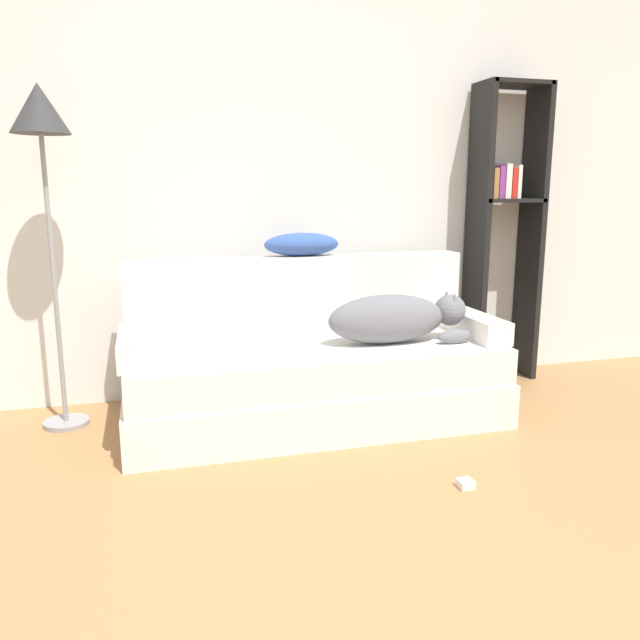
% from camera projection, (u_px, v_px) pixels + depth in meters
% --- Properties ---
extents(wall_back, '(7.15, 0.06, 2.70)m').
position_uv_depth(wall_back, '(285.00, 165.00, 3.65)').
color(wall_back, silver).
rests_on(wall_back, ground_plane).
extents(couch, '(1.94, 0.81, 0.42)m').
position_uv_depth(couch, '(315.00, 384.00, 3.28)').
color(couch, silver).
rests_on(couch, ground_plane).
extents(couch_backrest, '(1.90, 0.15, 0.43)m').
position_uv_depth(couch_backrest, '(299.00, 294.00, 3.50)').
color(couch_backrest, silver).
rests_on(couch_backrest, couch).
extents(couch_arm_left, '(0.15, 0.62, 0.12)m').
position_uv_depth(couch_arm_left, '(135.00, 345.00, 2.98)').
color(couch_arm_left, silver).
rests_on(couch_arm_left, couch).
extents(couch_arm_right, '(0.15, 0.62, 0.12)m').
position_uv_depth(couch_arm_right, '(471.00, 324.00, 3.45)').
color(couch_arm_right, silver).
rests_on(couch_arm_right, couch).
extents(dog, '(0.76, 0.27, 0.26)m').
position_uv_depth(dog, '(395.00, 318.00, 3.25)').
color(dog, slate).
rests_on(dog, couch).
extents(laptop, '(0.39, 0.31, 0.02)m').
position_uv_depth(laptop, '(279.00, 350.00, 3.09)').
color(laptop, '#B7B7BC').
rests_on(laptop, couch).
extents(throw_pillow, '(0.42, 0.18, 0.13)m').
position_uv_depth(throw_pillow, '(302.00, 244.00, 3.46)').
color(throw_pillow, '#335199').
rests_on(throw_pillow, couch_backrest).
extents(bookshelf, '(0.42, 0.26, 1.84)m').
position_uv_depth(bookshelf, '(504.00, 219.00, 3.90)').
color(bookshelf, black).
rests_on(bookshelf, ground_plane).
extents(floor_lamp, '(0.28, 0.28, 1.70)m').
position_uv_depth(floor_lamp, '(41.00, 137.00, 2.96)').
color(floor_lamp, gray).
rests_on(floor_lamp, ground_plane).
extents(power_adapter, '(0.06, 0.06, 0.03)m').
position_uv_depth(power_adapter, '(466.00, 484.00, 2.57)').
color(power_adapter, silver).
rests_on(power_adapter, ground_plane).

